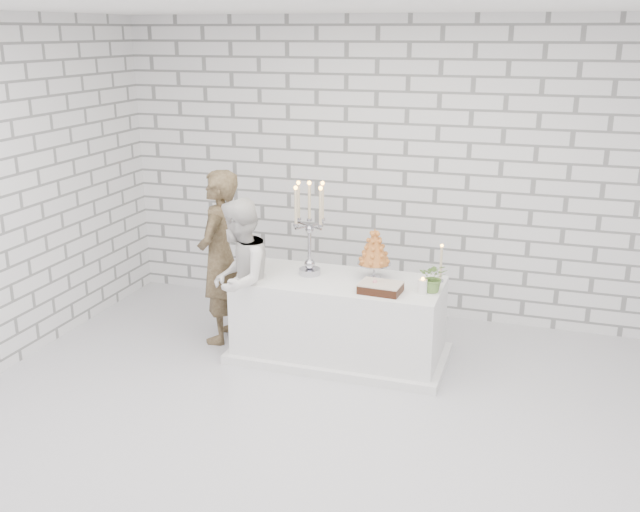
{
  "coord_description": "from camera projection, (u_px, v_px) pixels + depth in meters",
  "views": [
    {
      "loc": [
        1.39,
        -4.54,
        2.84
      ],
      "look_at": [
        -0.38,
        0.91,
        1.05
      ],
      "focal_mm": 40.5,
      "sensor_mm": 36.0,
      "label": 1
    }
  ],
  "objects": [
    {
      "name": "croquembouche",
      "position": [
        374.0,
        254.0,
        6.29
      ],
      "size": [
        0.34,
        0.34,
        0.46
      ],
      "primitive_type": null,
      "rotation": [
        0.0,
        0.0,
        0.16
      ],
      "color": "#AE5F28",
      "rests_on": "cake_table"
    },
    {
      "name": "chocolate_cake",
      "position": [
        381.0,
        288.0,
        6.02
      ],
      "size": [
        0.36,
        0.27,
        0.08
      ],
      "primitive_type": "cube",
      "rotation": [
        0.0,
        0.0,
        -0.07
      ],
      "color": "black",
      "rests_on": "cake_table"
    },
    {
      "name": "wall_front",
      "position": [
        132.0,
        412.0,
        2.66
      ],
      "size": [
        6.0,
        0.01,
        3.0
      ],
      "primitive_type": "cube",
      "color": "white",
      "rests_on": "ground"
    },
    {
      "name": "cake_table",
      "position": [
        339.0,
        319.0,
        6.44
      ],
      "size": [
        1.8,
        0.8,
        0.75
      ],
      "primitive_type": "cube",
      "color": "white",
      "rests_on": "ground"
    },
    {
      "name": "ceiling",
      "position": [
        333.0,
        4.0,
        4.48
      ],
      "size": [
        6.0,
        5.0,
        0.01
      ],
      "primitive_type": "cube",
      "color": "white",
      "rests_on": "ground"
    },
    {
      "name": "extra_taper",
      "position": [
        441.0,
        264.0,
        6.23
      ],
      "size": [
        0.07,
        0.07,
        0.32
      ],
      "primitive_type": "cylinder",
      "rotation": [
        0.0,
        0.0,
        -0.22
      ],
      "color": "beige",
      "rests_on": "cake_table"
    },
    {
      "name": "candelabra",
      "position": [
        309.0,
        229.0,
        6.34
      ],
      "size": [
        0.42,
        0.42,
        0.85
      ],
      "primitive_type": null,
      "rotation": [
        0.0,
        0.0,
        0.23
      ],
      "color": "#AAA9B4",
      "rests_on": "cake_table"
    },
    {
      "name": "flowers",
      "position": [
        434.0,
        277.0,
        6.0
      ],
      "size": [
        0.24,
        0.21,
        0.26
      ],
      "primitive_type": "imported",
      "rotation": [
        0.0,
        0.0,
        0.04
      ],
      "color": "#417635",
      "rests_on": "cake_table"
    },
    {
      "name": "groom",
      "position": [
        220.0,
        257.0,
        6.73
      ],
      "size": [
        0.43,
        0.62,
        1.64
      ],
      "primitive_type": "imported",
      "rotation": [
        0.0,
        0.0,
        -1.51
      ],
      "color": "#3B2E1C",
      "rests_on": "ground"
    },
    {
      "name": "pillar_candle",
      "position": [
        422.0,
        287.0,
        5.99
      ],
      "size": [
        0.09,
        0.09,
        0.12
      ],
      "primitive_type": "cylinder",
      "rotation": [
        0.0,
        0.0,
        0.19
      ],
      "color": "white",
      "rests_on": "cake_table"
    },
    {
      "name": "bride",
      "position": [
        240.0,
        281.0,
        6.35
      ],
      "size": [
        0.64,
        0.77,
        1.47
      ],
      "primitive_type": "imported",
      "rotation": [
        0.0,
        0.0,
        -1.46
      ],
      "color": "white",
      "rests_on": "ground"
    },
    {
      "name": "ground",
      "position": [
        330.0,
        429.0,
        5.38
      ],
      "size": [
        6.0,
        5.0,
        0.01
      ],
      "primitive_type": "cube",
      "color": "silver",
      "rests_on": "ground"
    },
    {
      "name": "wall_back",
      "position": [
        405.0,
        171.0,
        7.2
      ],
      "size": [
        6.0,
        0.01,
        3.0
      ],
      "primitive_type": "cube",
      "color": "white",
      "rests_on": "ground"
    }
  ]
}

